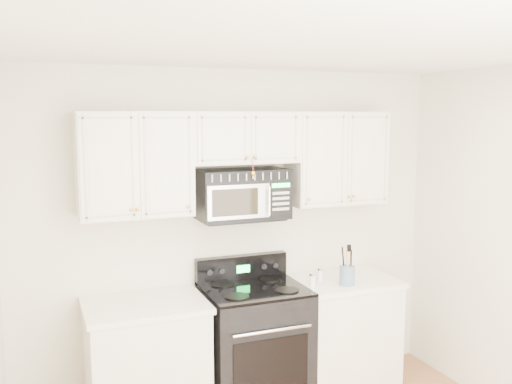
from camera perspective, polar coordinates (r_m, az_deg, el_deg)
room at (r=3.07m, az=9.17°, el=-10.34°), size 3.51×3.51×2.61m
base_cabinet_left at (r=4.39m, az=-10.89°, el=-16.88°), size 0.86×0.65×0.92m
base_cabinet_right at (r=4.91m, az=8.34°, el=-14.09°), size 0.86×0.65×0.92m
range at (r=4.57m, az=-0.19°, el=-14.93°), size 0.76×0.69×1.12m
upper_cabinets at (r=4.36m, az=-1.39°, el=3.62°), size 2.44×0.37×0.75m
microwave at (r=4.38m, az=-1.34°, el=-0.20°), size 0.69×0.40×0.38m
utensil_crock at (r=4.57m, az=9.11°, el=-8.18°), size 0.12×0.12×0.32m
shaker_salt at (r=4.49m, az=5.65°, el=-8.74°), size 0.05×0.05×0.11m
shaker_pepper at (r=4.65m, az=6.43°, el=-8.19°), size 0.04×0.04×0.10m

